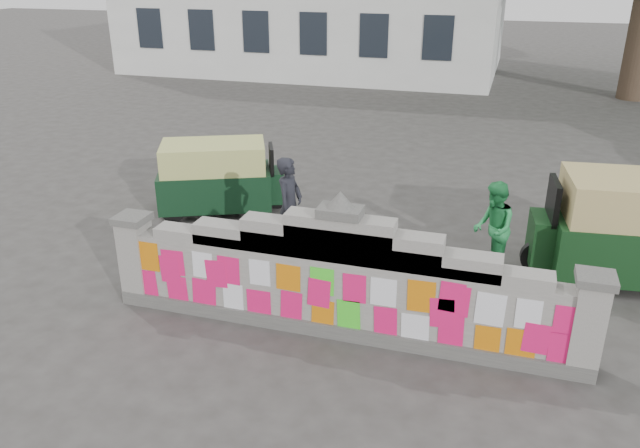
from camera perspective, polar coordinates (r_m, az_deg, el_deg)
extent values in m
plane|color=#383533|center=(8.51, 1.71, -9.82)|extent=(100.00, 100.00, 0.00)
cube|color=#4C4C49|center=(8.46, 1.72, -9.25)|extent=(6.40, 0.42, 0.20)
cube|color=gray|center=(8.20, 1.76, -6.29)|extent=(6.40, 0.32, 1.00)
cube|color=gray|center=(7.94, 1.81, -2.70)|extent=(5.20, 0.32, 0.14)
cube|color=gray|center=(7.91, 1.81, -2.24)|extent=(4.00, 0.32, 0.28)
cube|color=gray|center=(7.88, 1.82, -1.71)|extent=(2.60, 0.32, 0.44)
cube|color=gray|center=(7.85, 1.83, -1.25)|extent=(1.40, 0.32, 0.58)
cube|color=#4C4C49|center=(7.71, 1.86, 1.13)|extent=(0.55, 0.36, 0.12)
cone|color=#4C4C49|center=(7.65, 1.88, 2.24)|extent=(0.36, 0.36, 0.22)
cube|color=gray|center=(9.36, -16.37, -3.26)|extent=(0.36, 0.40, 1.24)
cube|color=#4C4C49|center=(9.10, -16.83, 0.48)|extent=(0.44, 0.44, 0.10)
cube|color=gray|center=(8.05, 23.19, -8.77)|extent=(0.36, 0.40, 1.24)
cube|color=#4C4C49|center=(7.75, 23.94, -4.59)|extent=(0.44, 0.44, 0.10)
imported|color=black|center=(10.04, -2.74, -1.42)|extent=(1.83, 0.77, 0.94)
imported|color=black|center=(9.91, -2.78, 0.30)|extent=(0.43, 0.61, 1.59)
imported|color=green|center=(10.10, 15.55, -0.38)|extent=(0.70, 0.83, 1.50)
cube|color=black|center=(12.46, -9.54, 3.33)|extent=(2.43, 1.94, 0.71)
cube|color=#BFC368|center=(12.27, -9.73, 6.09)|extent=(2.25, 1.82, 0.54)
cube|color=black|center=(12.45, -4.40, 3.58)|extent=(0.66, 0.75, 0.63)
cube|color=black|center=(12.29, -4.47, 5.94)|extent=(0.32, 0.60, 0.54)
cylinder|color=black|center=(12.55, -3.95, 2.44)|extent=(0.45, 0.28, 0.45)
cylinder|color=black|center=(12.16, -13.32, 1.18)|extent=(0.45, 0.28, 0.45)
cylinder|color=black|center=(13.08, -12.92, 2.76)|extent=(0.45, 0.28, 0.45)
cube|color=#113315|center=(10.70, 27.14, -1.77)|extent=(2.71, 1.67, 0.86)
cube|color=#113315|center=(10.38, 20.07, -1.29)|extent=(0.62, 0.81, 0.75)
cube|color=black|center=(10.15, 20.56, 2.03)|extent=(0.17, 0.76, 0.64)
cylinder|color=black|center=(10.49, 19.26, -2.85)|extent=(0.55, 0.19, 0.54)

